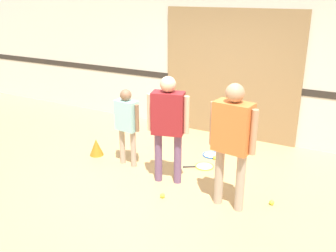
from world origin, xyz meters
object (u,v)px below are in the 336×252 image
Objects in this scene: person_student_left at (127,119)px; tennis_ball_by_spare_racket at (215,158)px; tennis_ball_near_instructor at (162,196)px; tennis_ball_stray_right at (177,149)px; person_instructor at (168,119)px; person_student_right at (232,134)px; racket_second_spare at (203,166)px; tennis_ball_stray_left at (272,203)px; racket_spare_on_floor at (212,154)px; training_cone at (96,147)px.

tennis_ball_by_spare_racket is (1.16, 0.85, -0.74)m from person_student_left.
tennis_ball_stray_right is (-0.56, 1.51, 0.00)m from tennis_ball_near_instructor.
person_instructor is at bearing -107.44° from tennis_ball_by_spare_racket.
person_student_right is 25.04× the size of tennis_ball_stray_right.
tennis_ball_stray_left is at bearing 120.91° from racket_second_spare.
person_instructor reaches higher than tennis_ball_stray_right.
person_instructor is 24.05× the size of tennis_ball_near_instructor.
racket_spare_on_floor is 0.18m from tennis_ball_by_spare_racket.
racket_spare_on_floor is at bearing -116.70° from racket_second_spare.
person_student_left reaches higher than racket_second_spare.
tennis_ball_near_instructor and tennis_ball_by_spare_racket have the same top height.
person_instructor is 1.04m from person_student_right.
person_instructor is 1.55m from racket_spare_on_floor.
training_cone is (-0.69, 0.05, -0.63)m from person_student_left.
tennis_ball_by_spare_racket reaches higher than racket_spare_on_floor.
person_instructor is 1.76m from training_cone.
training_cone reaches higher than racket_second_spare.
tennis_ball_near_instructor is (1.00, -0.64, -0.74)m from person_student_left.
person_student_right reaches higher than tennis_ball_by_spare_racket.
person_student_left is 2.49× the size of racket_second_spare.
tennis_ball_near_instructor is (-0.86, -0.24, -0.99)m from person_student_right.
person_instructor is 0.96× the size of person_student_right.
person_student_left is 19.06× the size of tennis_ball_near_instructor.
tennis_ball_by_spare_racket is at bearing -1.35° from tennis_ball_stray_right.
person_instructor is at bearing -8.75° from training_cone.
person_student_right is 5.71× the size of training_cone.
tennis_ball_by_spare_racket is at bearing -131.76° from racket_second_spare.
tennis_ball_stray_right is at bearing 35.98° from training_cone.
tennis_ball_stray_left is (0.50, 0.30, -0.99)m from person_student_right.
person_student_left is 0.94m from training_cone.
tennis_ball_by_spare_racket is at bearing -125.37° from racket_spare_on_floor.
person_instructor is 5.48× the size of training_cone.
person_student_left is 2.22× the size of racket_spare_on_floor.
person_instructor is at bearing -69.18° from tennis_ball_stray_right.
tennis_ball_near_instructor is 1.50m from tennis_ball_by_spare_racket.
tennis_ball_stray_left is at bearing -2.85° from training_cone.
tennis_ball_stray_left is 3.05m from training_cone.
racket_second_spare is at bearing -98.67° from tennis_ball_by_spare_racket.
racket_second_spare is (-0.75, 0.91, -1.01)m from person_student_right.
person_student_left is 1.92m from person_student_right.
tennis_ball_stray_left is at bearing 3.01° from person_student_left.
training_cone is at bearing -178.69° from person_student_left.
racket_second_spare is 1.15m from tennis_ball_near_instructor.
person_student_left is 1.40m from tennis_ball_near_instructor.
tennis_ball_stray_right is (-0.40, 1.06, -0.95)m from person_instructor.
racket_spare_on_floor is (-0.80, 1.40, -1.01)m from person_student_right.
person_instructor reaches higher than tennis_ball_by_spare_racket.
racket_spare_on_floor is at bearing 64.29° from person_instructor.
person_student_left is at bearing -8.57° from racket_second_spare.
person_student_left is at bearing 177.53° from tennis_ball_stray_left.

